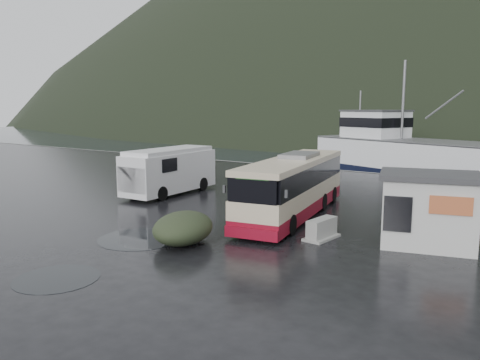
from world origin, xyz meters
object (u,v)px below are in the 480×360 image
Objects in this scene: dome_tent at (183,243)px; ticket_kiosk at (426,245)px; jersey_barrier_a at (270,233)px; jersey_barrier_b at (321,239)px; fishing_trawler at (429,163)px; coach_bus at (293,215)px; waste_bin_left at (257,228)px; white_van at (170,194)px; waste_bin_right at (246,222)px.

dome_tent is 0.86× the size of ticket_kiosk.
jersey_barrier_b is at bearing 13.31° from jersey_barrier_a.
fishing_trawler is at bearing 87.38° from ticket_kiosk.
ticket_kiosk reaches higher than dome_tent.
ticket_kiosk is (6.69, -1.56, 0.00)m from coach_bus.
dome_tent is at bearing -162.57° from ticket_kiosk.
white_van is at bearing 156.66° from waste_bin_left.
dome_tent is 2.18× the size of jersey_barrier_a.
jersey_barrier_a is 30.42m from fishing_trawler.
fishing_trawler reaches higher than waste_bin_left.
ticket_kiosk reaches higher than waste_bin_left.
waste_bin_left is 0.97× the size of waste_bin_right.
waste_bin_right is 0.44× the size of dome_tent.
ticket_kiosk is 4.01m from jersey_barrier_b.
fishing_trawler is at bearing 79.03° from coach_bus.
waste_bin_left is at bearing -179.68° from jersey_barrier_b.
jersey_barrier_a is (0.83, -3.54, 0.00)m from coach_bus.
jersey_barrier_b reaches higher than jersey_barrier_a.
coach_bus is at bearing 103.23° from jersey_barrier_a.
coach_bus reaches higher than waste_bin_right.
ticket_kiosk is 2.16× the size of jersey_barrier_b.
dome_tent is at bearing -47.60° from white_van.
fishing_trawler reaches higher than waste_bin_right.
waste_bin_left is at bearing 153.18° from jersey_barrier_a.
coach_bus is at bearing 64.03° from waste_bin_right.
white_van is 4.71× the size of jersey_barrier_a.
jersey_barrier_a is at bearing -166.69° from jersey_barrier_b.
jersey_barrier_a is at bearing -27.45° from white_van.
fishing_trawler is at bearing 89.50° from waste_bin_left.
dome_tent is (7.82, -7.51, 0.00)m from white_van.
dome_tent is at bearing -123.05° from jersey_barrier_a.
jersey_barrier_a is 0.85× the size of jersey_barrier_b.
ticket_kiosk is (6.82, 1.49, 0.00)m from waste_bin_left.
fishing_trawler is at bearing 95.40° from jersey_barrier_b.
coach_bus is 26.87m from fishing_trawler.
fishing_trawler is (-6.55, 28.44, 0.00)m from ticket_kiosk.
white_van reaches higher than waste_bin_left.
fishing_trawler is at bearing 87.67° from dome_tent.
jersey_barrier_a is at bearing -176.95° from ticket_kiosk.
ticket_kiosk is 6.18m from jersey_barrier_a.
jersey_barrier_b is at bearing -64.30° from fishing_trawler.
waste_bin_left is (-0.13, -3.05, 0.00)m from coach_bus.
coach_bus reaches higher than dome_tent.
jersey_barrier_b is (4.13, -0.63, 0.00)m from waste_bin_right.
jersey_barrier_b is at bearing -56.40° from coach_bus.
coach_bus is 2.97× the size of ticket_kiosk.
ticket_kiosk is at bearing -56.71° from fishing_trawler.
waste_bin_left is 29.93m from fishing_trawler.
coach_bus is at bearing 134.28° from jersey_barrier_b.
waste_bin_right is at bearing -25.85° from white_van.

